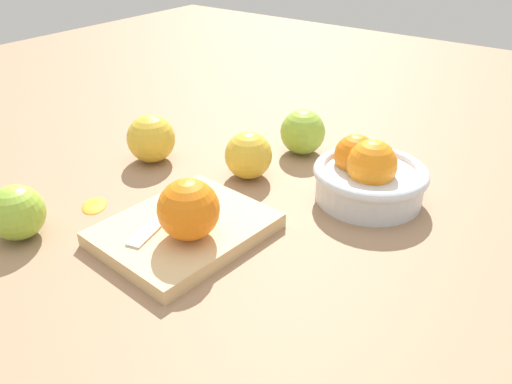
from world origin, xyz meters
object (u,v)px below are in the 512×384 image
at_px(apple_mid_left, 303,132).
at_px(apple_front_left, 151,139).
at_px(knife, 173,206).
at_px(apple_front_left_2, 248,155).
at_px(bowl, 368,176).
at_px(cutting_board, 185,230).
at_px(orange_on_board, 189,209).
at_px(apple_front_right, 16,213).

bearing_deg(apple_mid_left, apple_front_left, -46.51).
relative_size(knife, apple_front_left_2, 2.02).
relative_size(bowl, knife, 1.10).
xyz_separation_m(bowl, cutting_board, (0.24, -0.15, -0.03)).
distance_m(orange_on_board, apple_front_left_2, 0.21).
bearing_deg(apple_mid_left, apple_front_right, -19.91).
xyz_separation_m(bowl, apple_mid_left, (-0.08, -0.16, 0.00)).
xyz_separation_m(cutting_board, knife, (-0.02, -0.04, 0.01)).
xyz_separation_m(apple_front_left, apple_front_left_2, (-0.05, 0.17, -0.00)).
distance_m(cutting_board, apple_front_left_2, 0.19).
distance_m(apple_front_left, apple_front_left_2, 0.18).
bearing_deg(apple_front_left_2, cutting_board, 10.73).
xyz_separation_m(bowl, knife, (0.22, -0.19, -0.01)).
bearing_deg(knife, apple_mid_left, 175.46).
distance_m(knife, apple_front_right, 0.20).
bearing_deg(cutting_board, knife, -114.45).
relative_size(orange_on_board, knife, 0.51).
bearing_deg(apple_front_right, orange_on_board, 119.35).
relative_size(knife, apple_mid_left, 1.95).
distance_m(cutting_board, apple_front_right, 0.22).
bearing_deg(apple_front_left, bowl, 105.90).
bearing_deg(apple_front_right, knife, 136.97).
bearing_deg(apple_front_right, apple_front_left_2, 156.07).
relative_size(orange_on_board, apple_front_left, 0.96).
xyz_separation_m(apple_front_left_2, apple_mid_left, (-0.13, 0.02, 0.00)).
bearing_deg(orange_on_board, apple_front_left_2, -163.06).
height_order(knife, apple_mid_left, apple_mid_left).
bearing_deg(apple_front_right, apple_front_left, -173.94).
xyz_separation_m(knife, apple_front_left, (-0.12, -0.17, 0.02)).
distance_m(apple_mid_left, apple_front_right, 0.48).
height_order(bowl, apple_front_left_2, bowl).
bearing_deg(bowl, apple_front_left, -74.10).
height_order(apple_front_left_2, apple_mid_left, apple_mid_left).
xyz_separation_m(apple_front_left_2, apple_front_right, (0.32, -0.14, -0.00)).
bearing_deg(orange_on_board, knife, -117.73).
distance_m(bowl, apple_front_right, 0.49).
bearing_deg(apple_mid_left, bowl, 64.17).
relative_size(bowl, orange_on_board, 2.15).
bearing_deg(apple_front_left, apple_front_left_2, 106.74).
xyz_separation_m(cutting_board, orange_on_board, (0.02, 0.03, 0.05)).
bearing_deg(bowl, cutting_board, -32.33).
bearing_deg(apple_front_left, orange_on_board, 56.58).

